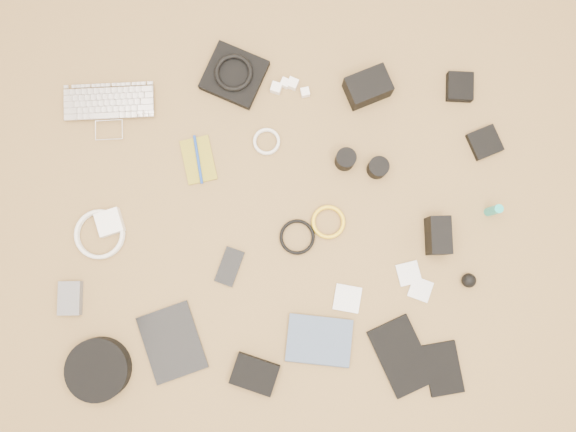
{
  "coord_description": "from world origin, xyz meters",
  "views": [
    {
      "loc": [
        0.05,
        -0.14,
        1.78
      ],
      "look_at": [
        0.05,
        0.04,
        0.02
      ],
      "focal_mm": 35.0,
      "sensor_mm": 36.0,
      "label": 1
    }
  ],
  "objects_px": {
    "dslr_camera": "(368,87)",
    "laptop": "(110,115)",
    "headphone_case": "(98,369)",
    "tablet": "(172,342)",
    "paperback": "(317,365)",
    "phone": "(230,267)"
  },
  "relations": [
    {
      "from": "tablet",
      "to": "headphone_case",
      "type": "bearing_deg",
      "value": -179.82
    },
    {
      "from": "paperback",
      "to": "headphone_case",
      "type": "bearing_deg",
      "value": 97.02
    },
    {
      "from": "headphone_case",
      "to": "tablet",
      "type": "bearing_deg",
      "value": 18.36
    },
    {
      "from": "dslr_camera",
      "to": "headphone_case",
      "type": "height_order",
      "value": "dslr_camera"
    },
    {
      "from": "tablet",
      "to": "paperback",
      "type": "height_order",
      "value": "paperback"
    },
    {
      "from": "headphone_case",
      "to": "paperback",
      "type": "distance_m",
      "value": 0.67
    },
    {
      "from": "dslr_camera",
      "to": "headphone_case",
      "type": "distance_m",
      "value": 1.22
    },
    {
      "from": "tablet",
      "to": "phone",
      "type": "bearing_deg",
      "value": 33.78
    },
    {
      "from": "dslr_camera",
      "to": "phone",
      "type": "bearing_deg",
      "value": -149.84
    },
    {
      "from": "laptop",
      "to": "paperback",
      "type": "relative_size",
      "value": 1.47
    },
    {
      "from": "headphone_case",
      "to": "paperback",
      "type": "xyz_separation_m",
      "value": [
        0.67,
        -0.0,
        -0.02
      ]
    },
    {
      "from": "tablet",
      "to": "phone",
      "type": "height_order",
      "value": "same"
    },
    {
      "from": "phone",
      "to": "paperback",
      "type": "height_order",
      "value": "paperback"
    },
    {
      "from": "dslr_camera",
      "to": "headphone_case",
      "type": "xyz_separation_m",
      "value": [
        -0.86,
        -0.87,
        -0.01
      ]
    },
    {
      "from": "dslr_camera",
      "to": "laptop",
      "type": "bearing_deg",
      "value": 163.36
    },
    {
      "from": "dslr_camera",
      "to": "paperback",
      "type": "distance_m",
      "value": 0.89
    },
    {
      "from": "laptop",
      "to": "headphone_case",
      "type": "relative_size",
      "value": 1.51
    },
    {
      "from": "phone",
      "to": "laptop",
      "type": "bearing_deg",
      "value": 148.49
    },
    {
      "from": "phone",
      "to": "headphone_case",
      "type": "bearing_deg",
      "value": -121.82
    },
    {
      "from": "headphone_case",
      "to": "paperback",
      "type": "height_order",
      "value": "headphone_case"
    },
    {
      "from": "dslr_camera",
      "to": "headphone_case",
      "type": "relative_size",
      "value": 0.7
    },
    {
      "from": "laptop",
      "to": "phone",
      "type": "bearing_deg",
      "value": -53.94
    }
  ]
}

